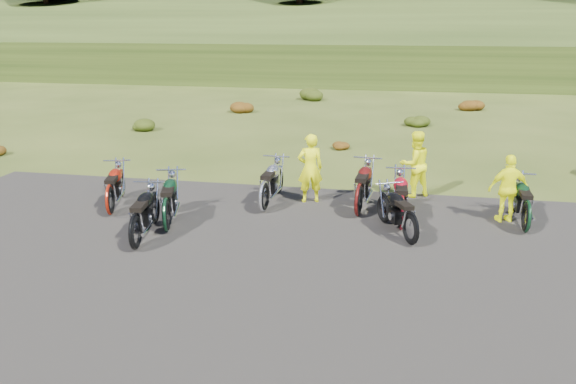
% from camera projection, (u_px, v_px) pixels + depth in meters
% --- Properties ---
extents(ground, '(300.00, 300.00, 0.00)m').
position_uv_depth(ground, '(311.00, 244.00, 11.95)').
color(ground, '#344416').
rests_on(ground, ground).
extents(gravel_pad, '(20.00, 12.00, 0.04)m').
position_uv_depth(gravel_pad, '(295.00, 285.00, 10.07)').
color(gravel_pad, black).
rests_on(gravel_pad, ground).
extents(hill_slope, '(300.00, 45.97, 9.37)m').
position_uv_depth(hill_slope, '(384.00, 65.00, 58.85)').
color(hill_slope, '#273712').
rests_on(hill_slope, ground).
extents(hill_plateau, '(300.00, 90.00, 9.17)m').
position_uv_depth(hill_plateau, '(393.00, 43.00, 115.14)').
color(hill_plateau, '#273712').
rests_on(hill_plateau, ground).
extents(shrub_0, '(0.77, 0.77, 0.45)m').
position_uv_depth(shrub_0, '(0.00, 149.00, 19.70)').
color(shrub_0, '#692B0D').
rests_on(shrub_0, ground).
extents(shrub_1, '(1.03, 1.03, 0.61)m').
position_uv_depth(shrub_1, '(142.00, 123.00, 24.12)').
color(shrub_1, '#23340D').
rests_on(shrub_1, ground).
extents(shrub_2, '(1.30, 1.30, 0.77)m').
position_uv_depth(shrub_2, '(241.00, 105.00, 28.54)').
color(shrub_2, '#692B0D').
rests_on(shrub_2, ground).
extents(shrub_3, '(1.56, 1.56, 0.92)m').
position_uv_depth(shrub_3, '(313.00, 93.00, 32.96)').
color(shrub_3, '#23340D').
rests_on(shrub_3, ground).
extents(shrub_4, '(0.77, 0.77, 0.45)m').
position_uv_depth(shrub_4, '(339.00, 143.00, 20.59)').
color(shrub_4, '#692B0D').
rests_on(shrub_4, ground).
extents(shrub_5, '(1.03, 1.03, 0.61)m').
position_uv_depth(shrub_5, '(416.00, 119.00, 25.01)').
color(shrub_5, '#23340D').
rests_on(shrub_5, ground).
extents(shrub_6, '(1.30, 1.30, 0.77)m').
position_uv_depth(shrub_6, '(470.00, 103.00, 29.42)').
color(shrub_6, '#692B0D').
rests_on(shrub_6, ground).
extents(motorcycle_0, '(1.05, 2.25, 1.13)m').
position_uv_depth(motorcycle_0, '(137.00, 250.00, 11.62)').
color(motorcycle_0, black).
rests_on(motorcycle_0, ground).
extents(motorcycle_1, '(1.27, 2.22, 1.10)m').
position_uv_depth(motorcycle_1, '(111.00, 215.00, 13.67)').
color(motorcycle_1, maroon).
rests_on(motorcycle_1, ground).
extents(motorcycle_2, '(1.29, 2.30, 1.14)m').
position_uv_depth(motorcycle_2, '(168.00, 232.00, 12.59)').
color(motorcycle_2, black).
rests_on(motorcycle_2, ground).
extents(motorcycle_3, '(0.82, 2.23, 1.15)m').
position_uv_depth(motorcycle_3, '(264.00, 212.00, 13.90)').
color(motorcycle_3, silver).
rests_on(motorcycle_3, ground).
extents(motorcycle_4, '(0.96, 2.33, 1.19)m').
position_uv_depth(motorcycle_4, '(358.00, 217.00, 13.58)').
color(motorcycle_4, '#490D0C').
rests_on(motorcycle_4, ground).
extents(motorcycle_5, '(1.49, 2.12, 1.06)m').
position_uv_depth(motorcycle_5, '(409.00, 245.00, 11.86)').
color(motorcycle_5, black).
rests_on(motorcycle_5, ground).
extents(motorcycle_6, '(0.85, 2.24, 1.16)m').
position_uv_depth(motorcycle_6, '(400.00, 230.00, 12.70)').
color(motorcycle_6, '#9F0B1B').
rests_on(motorcycle_6, ground).
extents(motorcycle_7, '(0.74, 2.09, 1.08)m').
position_uv_depth(motorcycle_7, '(524.00, 233.00, 12.54)').
color(motorcycle_7, black).
rests_on(motorcycle_7, ground).
extents(person_middle, '(0.76, 0.61, 1.79)m').
position_uv_depth(person_middle, '(310.00, 169.00, 14.38)').
color(person_middle, '#F7FD0D').
rests_on(person_middle, ground).
extents(person_right_a, '(1.08, 1.02, 1.76)m').
position_uv_depth(person_right_a, '(415.00, 165.00, 14.85)').
color(person_right_a, '#F7FD0D').
rests_on(person_right_a, ground).
extents(person_right_b, '(1.01, 0.61, 1.60)m').
position_uv_depth(person_right_b, '(508.00, 190.00, 12.98)').
color(person_right_b, '#F7FD0D').
rests_on(person_right_b, ground).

